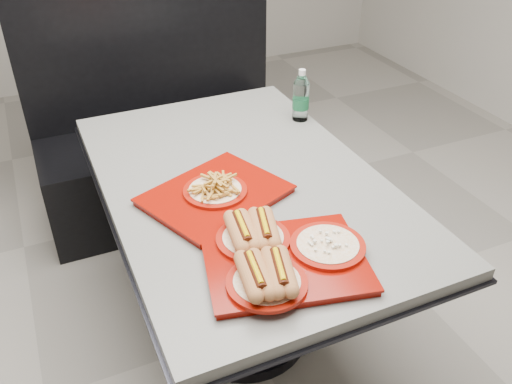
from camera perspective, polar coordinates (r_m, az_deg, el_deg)
name	(u,v)px	position (r m, az deg, el deg)	size (l,w,h in m)	color
ground	(245,331)	(2.33, -1.18, -14.44)	(6.00, 6.00, 0.00)	gray
diner_table	(243,218)	(1.94, -1.37, -2.78)	(0.92, 1.42, 0.75)	black
booth_bench	(164,135)	(2.93, -9.70, 5.97)	(1.30, 0.57, 1.35)	black
tray_near	(278,256)	(1.47, 2.38, -6.70)	(0.50, 0.42, 0.09)	#7D0B03
tray_far	(215,192)	(1.74, -4.31, -0.02)	(0.52, 0.47, 0.08)	#7D0B03
water_bottle	(301,98)	(2.22, 4.75, 9.81)	(0.07, 0.07, 0.21)	silver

